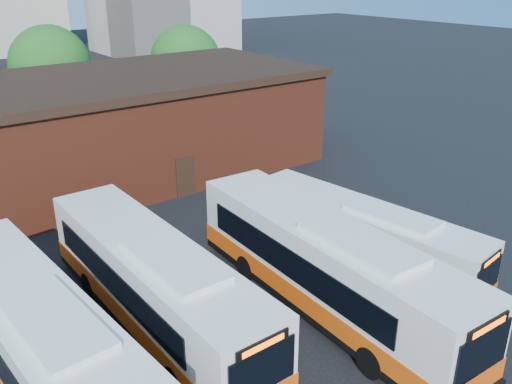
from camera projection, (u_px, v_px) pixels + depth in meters
ground at (305, 331)px, 20.16m from camera, size 220.00×220.00×0.00m
bus_west at (42, 348)px, 16.74m from camera, size 3.74×13.44×3.62m
bus_midwest at (155, 288)px, 19.90m from camera, size 2.98×13.39×3.63m
bus_mideast at (327, 271)px, 20.85m from camera, size 3.40×14.07×3.81m
bus_east at (362, 239)px, 23.90m from camera, size 3.92×11.83×3.18m
transit_worker at (405, 305)px, 20.15m from camera, size 0.47×0.68×1.80m
depot_building at (93, 129)px, 33.71m from camera, size 28.60×12.60×6.40m
tree_mid at (51, 66)px, 44.49m from camera, size 6.56×6.56×8.36m
tree_east at (186, 61)px, 48.44m from camera, size 6.24×6.24×7.96m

